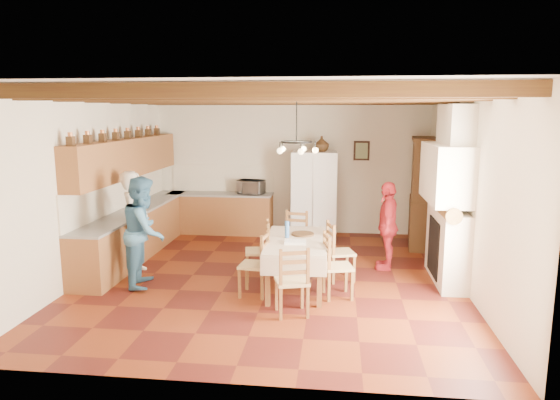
# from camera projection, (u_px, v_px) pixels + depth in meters

# --- Properties ---
(floor) EXTENTS (6.00, 6.50, 0.02)m
(floor) POSITION_uv_depth(u_px,v_px,m) (272.00, 278.00, 8.19)
(floor) COLOR #4B1611
(floor) RESTS_ON ground
(ceiling) EXTENTS (6.00, 6.50, 0.02)m
(ceiling) POSITION_uv_depth(u_px,v_px,m) (271.00, 91.00, 7.65)
(ceiling) COLOR silver
(ceiling) RESTS_ON ground
(wall_back) EXTENTS (6.00, 0.02, 3.00)m
(wall_back) POSITION_uv_depth(u_px,v_px,m) (291.00, 166.00, 11.11)
(wall_back) COLOR beige
(wall_back) RESTS_ON ground
(wall_front) EXTENTS (6.00, 0.02, 3.00)m
(wall_front) POSITION_uv_depth(u_px,v_px,m) (226.00, 239.00, 4.73)
(wall_front) COLOR beige
(wall_front) RESTS_ON ground
(wall_left) EXTENTS (0.02, 6.50, 3.00)m
(wall_left) POSITION_uv_depth(u_px,v_px,m) (92.00, 185.00, 8.26)
(wall_left) COLOR beige
(wall_left) RESTS_ON ground
(wall_right) EXTENTS (0.02, 6.50, 3.00)m
(wall_right) POSITION_uv_depth(u_px,v_px,m) (468.00, 191.00, 7.58)
(wall_right) COLOR beige
(wall_right) RESTS_ON ground
(ceiling_beams) EXTENTS (6.00, 6.30, 0.16)m
(ceiling_beams) POSITION_uv_depth(u_px,v_px,m) (271.00, 97.00, 7.67)
(ceiling_beams) COLOR #361C11
(ceiling_beams) RESTS_ON ground
(lower_cabinets_left) EXTENTS (0.60, 4.30, 0.86)m
(lower_cabinets_left) POSITION_uv_depth(u_px,v_px,m) (138.00, 233.00, 9.44)
(lower_cabinets_left) COLOR brown
(lower_cabinets_left) RESTS_ON ground
(lower_cabinets_back) EXTENTS (2.30, 0.60, 0.86)m
(lower_cabinets_back) POSITION_uv_depth(u_px,v_px,m) (221.00, 214.00, 11.17)
(lower_cabinets_back) COLOR brown
(lower_cabinets_back) RESTS_ON ground
(countertop_left) EXTENTS (0.62, 4.30, 0.04)m
(countertop_left) POSITION_uv_depth(u_px,v_px,m) (137.00, 209.00, 9.36)
(countertop_left) COLOR slate
(countertop_left) RESTS_ON lower_cabinets_left
(countertop_back) EXTENTS (2.34, 0.62, 0.04)m
(countertop_back) POSITION_uv_depth(u_px,v_px,m) (220.00, 194.00, 11.09)
(countertop_back) COLOR slate
(countertop_back) RESTS_ON lower_cabinets_back
(backsplash_left) EXTENTS (0.03, 4.30, 0.60)m
(backsplash_left) POSITION_uv_depth(u_px,v_px,m) (121.00, 192.00, 9.34)
(backsplash_left) COLOR #EFE4CD
(backsplash_left) RESTS_ON ground
(backsplash_back) EXTENTS (2.30, 0.03, 0.60)m
(backsplash_back) POSITION_uv_depth(u_px,v_px,m) (223.00, 178.00, 11.31)
(backsplash_back) COLOR #EFE4CD
(backsplash_back) RESTS_ON ground
(upper_cabinets) EXTENTS (0.35, 4.20, 0.70)m
(upper_cabinets) POSITION_uv_depth(u_px,v_px,m) (128.00, 158.00, 9.21)
(upper_cabinets) COLOR brown
(upper_cabinets) RESTS_ON ground
(fireplace) EXTENTS (0.56, 1.60, 2.80)m
(fireplace) POSITION_uv_depth(u_px,v_px,m) (445.00, 195.00, 7.83)
(fireplace) COLOR beige
(fireplace) RESTS_ON ground
(wall_picture) EXTENTS (0.34, 0.03, 0.42)m
(wall_picture) POSITION_uv_depth(u_px,v_px,m) (362.00, 151.00, 10.84)
(wall_picture) COLOR black
(wall_picture) RESTS_ON ground
(refrigerator) EXTENTS (0.96, 0.80, 1.87)m
(refrigerator) POSITION_uv_depth(u_px,v_px,m) (314.00, 196.00, 10.55)
(refrigerator) COLOR white
(refrigerator) RESTS_ON floor
(hutch) EXTENTS (0.64, 1.26, 2.19)m
(hutch) POSITION_uv_depth(u_px,v_px,m) (423.00, 193.00, 9.96)
(hutch) COLOR #3D2314
(hutch) RESTS_ON floor
(dining_table) EXTENTS (0.97, 1.79, 0.77)m
(dining_table) POSITION_uv_depth(u_px,v_px,m) (296.00, 245.00, 7.64)
(dining_table) COLOR beige
(dining_table) RESTS_ON floor
(chandelier) EXTENTS (0.47, 0.47, 0.03)m
(chandelier) POSITION_uv_depth(u_px,v_px,m) (296.00, 142.00, 7.36)
(chandelier) COLOR black
(chandelier) RESTS_ON ground
(chair_left_near) EXTENTS (0.44, 0.46, 0.96)m
(chair_left_near) POSITION_uv_depth(u_px,v_px,m) (254.00, 264.00, 7.35)
(chair_left_near) COLOR brown
(chair_left_near) RESTS_ON floor
(chair_left_far) EXTENTS (0.47, 0.48, 0.96)m
(chair_left_far) POSITION_uv_depth(u_px,v_px,m) (258.00, 250.00, 8.08)
(chair_left_far) COLOR brown
(chair_left_far) RESTS_ON floor
(chair_right_near) EXTENTS (0.48, 0.50, 0.96)m
(chair_right_near) POSITION_uv_depth(u_px,v_px,m) (338.00, 265.00, 7.28)
(chair_right_near) COLOR brown
(chair_right_near) RESTS_ON floor
(chair_right_far) EXTENTS (0.51, 0.52, 0.96)m
(chair_right_far) POSITION_uv_depth(u_px,v_px,m) (341.00, 251.00, 8.01)
(chair_right_far) COLOR brown
(chair_right_far) RESTS_ON floor
(chair_end_near) EXTENTS (0.52, 0.50, 0.96)m
(chair_end_near) POSITION_uv_depth(u_px,v_px,m) (292.00, 280.00, 6.64)
(chair_end_near) COLOR brown
(chair_end_near) RESTS_ON floor
(chair_end_far) EXTENTS (0.47, 0.46, 0.96)m
(chair_end_far) POSITION_uv_depth(u_px,v_px,m) (294.00, 239.00, 8.77)
(chair_end_far) COLOR brown
(chair_end_far) RESTS_ON floor
(person_man) EXTENTS (0.51, 0.69, 1.73)m
(person_man) POSITION_uv_depth(u_px,v_px,m) (135.00, 222.00, 8.32)
(person_man) COLOR white
(person_man) RESTS_ON floor
(person_woman_blue) EXTENTS (0.78, 0.93, 1.72)m
(person_woman_blue) POSITION_uv_depth(u_px,v_px,m) (144.00, 231.00, 7.74)
(person_woman_blue) COLOR teal
(person_woman_blue) RESTS_ON floor
(person_woman_red) EXTENTS (0.49, 0.93, 1.53)m
(person_woman_red) POSITION_uv_depth(u_px,v_px,m) (388.00, 226.00, 8.56)
(person_woman_red) COLOR red
(person_woman_red) RESTS_ON floor
(microwave) EXTENTS (0.63, 0.50, 0.30)m
(microwave) POSITION_uv_depth(u_px,v_px,m) (251.00, 187.00, 10.98)
(microwave) COLOR silver
(microwave) RESTS_ON countertop_back
(fridge_vase) EXTENTS (0.39, 0.39, 0.32)m
(fridge_vase) POSITION_uv_depth(u_px,v_px,m) (322.00, 144.00, 10.34)
(fridge_vase) COLOR #3D2314
(fridge_vase) RESTS_ON refrigerator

